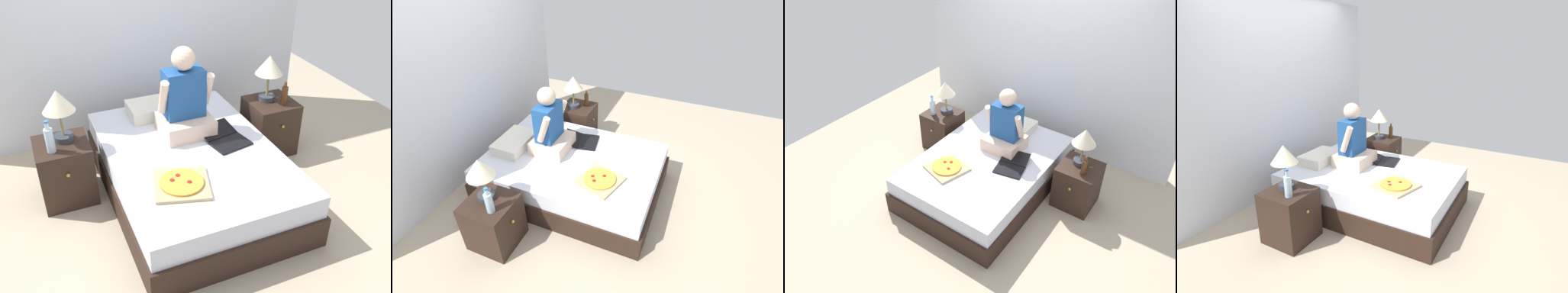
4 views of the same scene
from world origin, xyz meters
The scene contains 13 objects.
ground_plane centered at (0.00, 0.00, 0.00)m, with size 5.64×5.64×0.00m, color tan.
wall_back centered at (0.00, 1.36, 1.25)m, with size 3.64×0.12×2.50m, color silver.
bed centered at (0.00, 0.00, 0.23)m, with size 1.39×2.00×0.46m.
nightstand_left centered at (-1.00, 0.38, 0.27)m, with size 0.44×0.47×0.54m.
lamp_on_left_nightstand centered at (-0.96, 0.43, 0.87)m, with size 0.26×0.26×0.45m.
water_bottle centered at (-1.08, 0.29, 0.65)m, with size 0.07×0.07×0.28m.
nightstand_right centered at (1.00, 0.38, 0.27)m, with size 0.44×0.47×0.54m.
lamp_on_right_nightstand centered at (0.97, 0.43, 0.87)m, with size 0.26×0.26×0.45m.
beer_bottle centered at (1.07, 0.28, 0.64)m, with size 0.06×0.06×0.23m.
pillow centered at (-0.07, 0.72, 0.52)m, with size 0.52×0.34×0.12m, color silver.
person_seated centered at (0.06, 0.30, 0.75)m, with size 0.47×0.40×0.78m.
laptop centered at (0.33, 0.01, 0.48)m, with size 0.39×0.47×0.07m.
pizza_box centered at (-0.26, -0.43, 0.48)m, with size 0.49×0.49×0.05m.
Camera 2 is at (-2.47, -1.22, 2.58)m, focal length 28.00 mm.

